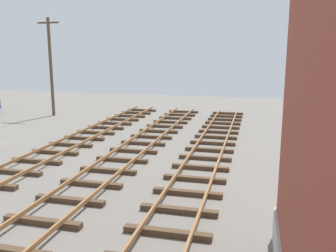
{
  "coord_description": "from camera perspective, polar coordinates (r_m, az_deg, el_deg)",
  "views": [
    {
      "loc": [
        2.83,
        -2.15,
        4.95
      ],
      "look_at": [
        -0.5,
        11.35,
        2.15
      ],
      "focal_mm": 38.38,
      "sensor_mm": 36.0,
      "label": 1
    }
  ],
  "objects": [
    {
      "name": "utility_pole_far",
      "position": [
        30.42,
        -18.13,
        9.16
      ],
      "size": [
        1.8,
        0.24,
        7.72
      ],
      "color": "brown",
      "rests_on": "ground"
    }
  ]
}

